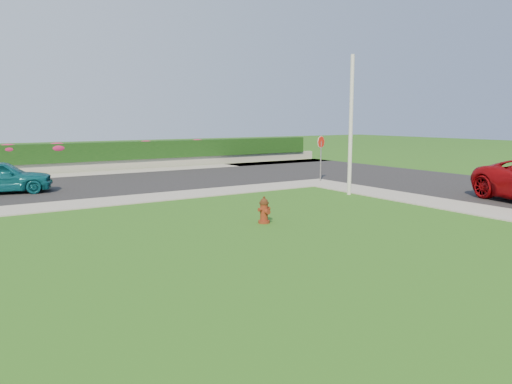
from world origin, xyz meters
TOP-DOWN VIEW (x-y plane):
  - ground at (0.00, 0.00)m, footprint 120.00×120.00m
  - street_right at (12.00, 4.00)m, footprint 8.00×32.00m
  - street_far at (-5.00, 14.00)m, footprint 26.00×8.00m
  - sidewalk_far at (-6.00, 9.00)m, footprint 24.00×2.00m
  - curb_corner at (7.00, 9.00)m, footprint 2.00×2.00m
  - sidewalk_beyond at (-1.00, 19.00)m, footprint 34.00×2.00m
  - retaining_wall at (-1.00, 20.50)m, footprint 34.00×0.40m
  - hedge at (-1.00, 20.60)m, footprint 32.00×0.90m
  - fire_hydrant at (-0.41, 2.60)m, footprint 0.42×0.40m
  - sedan_teal at (-6.40, 13.41)m, footprint 4.33×2.48m
  - utility_pole at (5.71, 5.38)m, footprint 0.16×0.16m
  - stop_sign at (7.50, 9.31)m, footprint 0.60×0.19m
  - flower_clump_c at (-5.18, 20.50)m, footprint 1.17×0.75m
  - flower_clump_d at (-2.64, 20.50)m, footprint 1.27×0.82m
  - flower_clump_e at (2.67, 20.50)m, footprint 1.07×0.69m
  - flower_clump_f at (6.26, 20.50)m, footprint 1.08×0.69m

SIDE VIEW (x-z plane):
  - ground at x=0.00m, z-range 0.00..0.00m
  - street_right at x=12.00m, z-range 0.00..0.04m
  - street_far at x=-5.00m, z-range 0.00..0.04m
  - sidewalk_far at x=-6.00m, z-range 0.00..0.04m
  - curb_corner at x=7.00m, z-range 0.00..0.04m
  - sidewalk_beyond at x=-1.00m, z-range 0.00..0.04m
  - retaining_wall at x=-1.00m, z-range 0.00..0.60m
  - fire_hydrant at x=-0.41m, z-range -0.02..0.79m
  - sedan_teal at x=-6.40m, z-range 0.04..1.43m
  - hedge at x=-1.00m, z-range 0.60..1.70m
  - flower_clump_d at x=-2.64m, z-range 1.13..1.77m
  - flower_clump_c at x=-5.18m, z-range 1.17..1.76m
  - flower_clump_f at x=6.26m, z-range 1.22..1.76m
  - flower_clump_e at x=2.67m, z-range 1.22..1.76m
  - stop_sign at x=7.50m, z-range 0.53..2.81m
  - utility_pole at x=5.71m, z-range 0.00..5.66m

